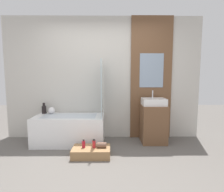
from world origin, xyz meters
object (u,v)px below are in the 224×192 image
(bathtub, at_px, (70,129))
(bottle_soap_primary, at_px, (84,144))
(vase_round_light, at_px, (52,110))
(wooden_step_bench, at_px, (91,152))
(sink, at_px, (154,102))
(bottle_soap_secondary, at_px, (94,144))
(vase_tall_dark, at_px, (44,109))

(bathtub, distance_m, bottle_soap_primary, 0.71)
(bathtub, relative_size, vase_round_light, 9.96)
(wooden_step_bench, bearing_deg, bathtub, 129.64)
(sink, xyz_separation_m, bottle_soap_secondary, (-1.15, -0.66, -0.62))
(bathtub, xyz_separation_m, vase_tall_dark, (-0.59, 0.24, 0.37))
(wooden_step_bench, height_order, bottle_soap_secondary, bottle_soap_secondary)
(bathtub, xyz_separation_m, vase_round_light, (-0.42, 0.21, 0.35))
(bottle_soap_primary, bearing_deg, bottle_soap_secondary, 0.00)
(wooden_step_bench, relative_size, bottle_soap_primary, 4.57)
(wooden_step_bench, xyz_separation_m, bottle_soap_secondary, (0.05, 0.00, 0.14))
(bathtub, bearing_deg, vase_tall_dark, 158.01)
(sink, distance_m, vase_tall_dark, 2.30)
(sink, relative_size, vase_tall_dark, 2.05)
(vase_round_light, distance_m, bottle_soap_secondary, 1.33)
(sink, xyz_separation_m, vase_round_light, (-2.12, 0.15, -0.20))
(bottle_soap_secondary, bearing_deg, vase_round_light, 139.87)
(bathtub, relative_size, bottle_soap_secondary, 9.33)
(vase_tall_dark, distance_m, bottle_soap_secondary, 1.48)
(wooden_step_bench, xyz_separation_m, sink, (1.20, 0.66, 0.76))
(bathtub, height_order, bottle_soap_secondary, bathtub)
(wooden_step_bench, distance_m, bottle_soap_primary, 0.19)
(sink, relative_size, bottle_soap_primary, 3.33)
(vase_tall_dark, xyz_separation_m, bottle_soap_secondary, (1.13, -0.84, -0.44))
(vase_tall_dark, distance_m, vase_round_light, 0.17)
(bottle_soap_primary, distance_m, bottle_soap_secondary, 0.17)
(wooden_step_bench, bearing_deg, bottle_soap_secondary, 0.00)
(bathtub, height_order, wooden_step_bench, bathtub)
(sink, distance_m, bottle_soap_primary, 1.61)
(vase_round_light, height_order, bottle_soap_primary, vase_round_light)
(wooden_step_bench, relative_size, vase_round_light, 4.62)
(sink, bearing_deg, bathtub, -177.88)
(sink, relative_size, bottle_soap_secondary, 3.15)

